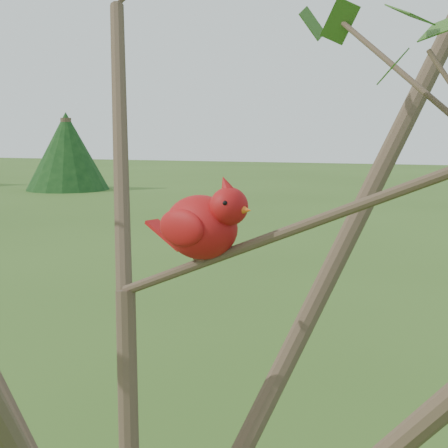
% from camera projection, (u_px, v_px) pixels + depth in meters
% --- Properties ---
extents(crabapple_tree, '(2.35, 2.05, 2.95)m').
position_uv_depth(crabapple_tree, '(132.00, 204.00, 1.05)').
color(crabapple_tree, '#483426').
rests_on(crabapple_tree, ground).
extents(cardinal, '(0.22, 0.15, 0.16)m').
position_uv_depth(cardinal, '(204.00, 224.00, 1.14)').
color(cardinal, '#A40E13').
rests_on(cardinal, ground).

